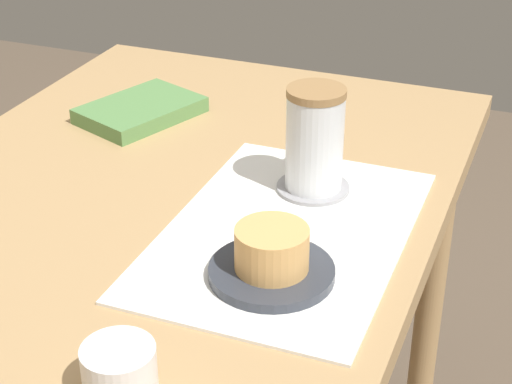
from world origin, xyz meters
The scene contains 8 objects.
dining_table centered at (0.00, 0.00, 0.63)m, with size 1.02×0.71×0.72m.
placemat centered at (-0.03, -0.18, 0.73)m, with size 0.42×0.28×0.00m, color white.
pastry_plate centered at (-0.13, -0.20, 0.73)m, with size 0.14×0.14×0.01m, color #333842.
pastry centered at (-0.13, -0.20, 0.77)m, with size 0.08×0.08×0.05m, color #E0A860.
coffee_coaster centered at (0.08, -0.18, 0.73)m, with size 0.10×0.10×0.01m, color #99999E.
coffee_mug centered at (0.08, -0.18, 0.80)m, with size 0.11×0.08×0.14m.
sugar_bowl centered at (-0.35, -0.14, 0.75)m, with size 0.07×0.07×0.05m, color white.
small_book centered at (0.21, 0.15, 0.74)m, with size 0.18×0.12×0.02m, color #598C4C.
Camera 1 is at (-0.87, -0.47, 1.27)m, focal length 60.00 mm.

